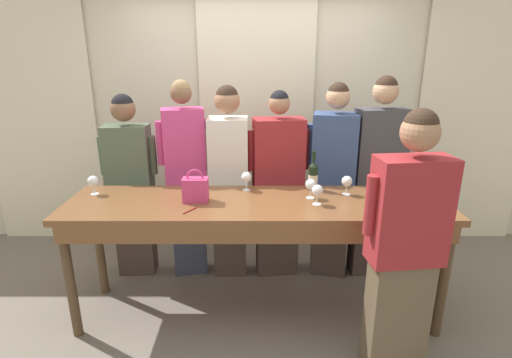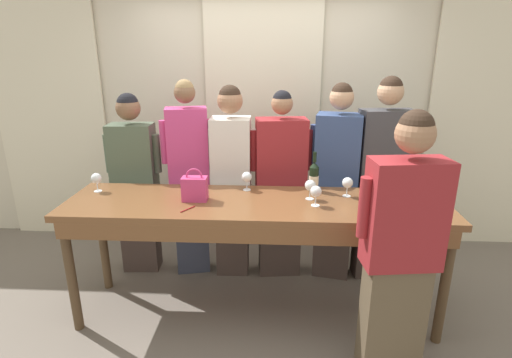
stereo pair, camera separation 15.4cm
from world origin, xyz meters
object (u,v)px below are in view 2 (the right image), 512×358
at_px(wine_glass_front_right, 96,179).
at_px(guest_beige_cap, 382,178).
at_px(wine_glass_front_left, 310,186).
at_px(wine_glass_center_left, 348,183).
at_px(tasting_bar, 255,215).
at_px(wine_glass_center_right, 316,192).
at_px(guest_olive_jacket, 136,183).
at_px(handbag, 195,188).
at_px(wine_bottle, 314,177).
at_px(wine_glass_center_mid, 381,202).
at_px(guest_pink_top, 189,178).
at_px(guest_striped_shirt, 280,186).
at_px(host_pouring, 400,252).
at_px(guest_cream_sweater, 232,180).
at_px(guest_navy_coat, 336,182).
at_px(wine_glass_front_mid, 247,177).

bearing_deg(wine_glass_front_right, guest_beige_cap, 11.58).
height_order(wine_glass_front_left, wine_glass_center_left, same).
bearing_deg(tasting_bar, wine_glass_center_right, -4.89).
bearing_deg(tasting_bar, guest_olive_jacket, 149.94).
bearing_deg(handbag, wine_bottle, 16.34).
distance_m(wine_glass_center_mid, guest_pink_top, 1.71).
bearing_deg(wine_glass_center_right, guest_striped_shirt, 109.54).
height_order(guest_beige_cap, host_pouring, guest_beige_cap).
height_order(wine_glass_front_right, guest_pink_top, guest_pink_top).
height_order(guest_cream_sweater, guest_navy_coat, guest_navy_coat).
distance_m(guest_olive_jacket, host_pouring, 2.36).
bearing_deg(wine_glass_center_mid, wine_glass_front_left, 145.31).
bearing_deg(wine_glass_center_mid, tasting_bar, 165.82).
bearing_deg(guest_cream_sweater, wine_glass_center_right, -45.30).
distance_m(wine_glass_center_right, host_pouring, 0.73).
bearing_deg(handbag, wine_glass_front_mid, 33.94).
distance_m(handbag, guest_cream_sweater, 0.67).
distance_m(handbag, wine_glass_front_right, 0.82).
bearing_deg(tasting_bar, guest_beige_cap, 31.32).
height_order(wine_glass_center_left, guest_cream_sweater, guest_cream_sweater).
relative_size(guest_olive_jacket, guest_navy_coat, 0.95).
height_order(tasting_bar, wine_glass_front_mid, wine_glass_front_mid).
xyz_separation_m(handbag, wine_glass_center_right, (0.88, -0.06, 0.01)).
xyz_separation_m(wine_glass_center_left, guest_beige_cap, (0.38, 0.48, -0.11)).
bearing_deg(guest_cream_sweater, wine_glass_front_left, -40.62).
xyz_separation_m(wine_glass_front_mid, host_pouring, (0.96, -0.86, -0.16)).
height_order(wine_glass_front_right, guest_striped_shirt, guest_striped_shirt).
bearing_deg(wine_glass_front_mid, guest_cream_sweater, 113.59).
distance_m(wine_glass_center_mid, guest_cream_sweater, 1.40).
height_order(wine_glass_center_mid, wine_glass_center_right, same).
relative_size(wine_glass_center_mid, guest_striped_shirt, 0.09).
bearing_deg(guest_navy_coat, guest_cream_sweater, -180.00).
relative_size(wine_glass_front_mid, guest_pink_top, 0.08).
height_order(wine_bottle, guest_cream_sweater, guest_cream_sweater).
distance_m(wine_bottle, wine_glass_front_right, 1.70).
xyz_separation_m(guest_navy_coat, host_pouring, (0.20, -1.24, -0.00)).
height_order(wine_bottle, host_pouring, host_pouring).
bearing_deg(wine_bottle, guest_navy_coat, 57.50).
height_order(wine_glass_front_mid, guest_cream_sweater, guest_cream_sweater).
relative_size(wine_bottle, wine_glass_front_right, 2.10).
bearing_deg(wine_glass_center_mid, handbag, 169.63).
distance_m(handbag, guest_beige_cap, 1.64).
xyz_separation_m(wine_bottle, wine_glass_front_right, (-1.70, -0.11, -0.01)).
relative_size(tasting_bar, guest_beige_cap, 1.54).
bearing_deg(wine_glass_center_left, guest_navy_coat, 91.19).
distance_m(wine_glass_center_right, guest_striped_shirt, 0.76).
relative_size(wine_glass_front_left, guest_striped_shirt, 0.09).
bearing_deg(wine_glass_front_left, guest_cream_sweater, 139.38).
xyz_separation_m(handbag, wine_glass_center_left, (1.14, 0.15, 0.01)).
height_order(guest_olive_jacket, guest_striped_shirt, guest_striped_shirt).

